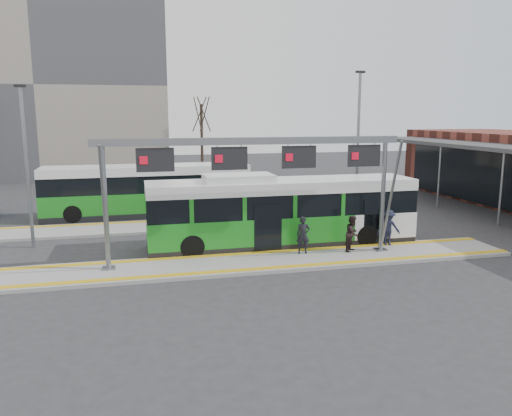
{
  "coord_description": "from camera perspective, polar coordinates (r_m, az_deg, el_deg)",
  "views": [
    {
      "loc": [
        -5.24,
        -19.89,
        6.27
      ],
      "look_at": [
        0.27,
        3.0,
        1.85
      ],
      "focal_mm": 35.0,
      "sensor_mm": 36.0,
      "label": 1
    }
  ],
  "objects": [
    {
      "name": "ground",
      "position": [
        21.5,
        1.17,
        -6.33
      ],
      "size": [
        120.0,
        120.0,
        0.0
      ],
      "primitive_type": "plane",
      "color": "#2D2D30",
      "rests_on": "ground"
    },
    {
      "name": "platform_main",
      "position": [
        21.48,
        1.17,
        -6.14
      ],
      "size": [
        22.0,
        3.0,
        0.15
      ],
      "primitive_type": "cube",
      "color": "gray",
      "rests_on": "ground"
    },
    {
      "name": "platform_second",
      "position": [
        28.59,
        -10.74,
        -2.08
      ],
      "size": [
        20.0,
        3.0,
        0.15
      ],
      "primitive_type": "cube",
      "color": "gray",
      "rests_on": "ground"
    },
    {
      "name": "tactile_main",
      "position": [
        21.45,
        1.17,
        -5.92
      ],
      "size": [
        22.0,
        2.65,
        0.02
      ],
      "color": "gold",
      "rests_on": "platform_main"
    },
    {
      "name": "tactile_second",
      "position": [
        29.7,
        -10.86,
        -1.44
      ],
      "size": [
        20.0,
        0.35,
        0.02
      ],
      "color": "gold",
      "rests_on": "platform_second"
    },
    {
      "name": "gantry",
      "position": [
        20.82,
        0.11,
        5.2
      ],
      "size": [
        13.0,
        1.68,
        5.2
      ],
      "color": "slate",
      "rests_on": "platform_main"
    },
    {
      "name": "apartment_block",
      "position": [
        56.65,
        -23.01,
        12.78
      ],
      "size": [
        24.5,
        12.5,
        18.4
      ],
      "color": "gray",
      "rests_on": "ground"
    },
    {
      "name": "hero_bus",
      "position": [
        24.05,
        2.92,
        -0.54
      ],
      "size": [
        12.87,
        2.76,
        3.53
      ],
      "rotation": [
        0.0,
        0.0,
        0.0
      ],
      "color": "black",
      "rests_on": "ground"
    },
    {
      "name": "bg_bus_green",
      "position": [
        32.05,
        -12.25,
        1.93
      ],
      "size": [
        12.68,
        2.89,
        3.16
      ],
      "rotation": [
        0.0,
        0.0,
        0.02
      ],
      "color": "black",
      "rests_on": "ground"
    },
    {
      "name": "passenger_a",
      "position": [
        22.38,
        5.41,
        -3.1
      ],
      "size": [
        0.66,
        0.49,
        1.66
      ],
      "primitive_type": "imported",
      "rotation": [
        0.0,
        0.0,
        -0.17
      ],
      "color": "black",
      "rests_on": "platform_main"
    },
    {
      "name": "passenger_b",
      "position": [
        23.03,
        10.97,
        -2.88
      ],
      "size": [
        1.0,
        1.0,
        1.64
      ],
      "primitive_type": "imported",
      "rotation": [
        0.0,
        0.0,
        0.78
      ],
      "color": "black",
      "rests_on": "platform_main"
    },
    {
      "name": "passenger_c",
      "position": [
        24.46,
        14.89,
        -2.18
      ],
      "size": [
        1.19,
        0.81,
        1.71
      ],
      "primitive_type": "imported",
      "rotation": [
        0.0,
        0.0,
        -0.17
      ],
      "color": "#1B1E31",
      "rests_on": "platform_main"
    },
    {
      "name": "tree_left",
      "position": [
        50.9,
        -12.17,
        9.75
      ],
      "size": [
        1.4,
        1.4,
        7.52
      ],
      "color": "#382B21",
      "rests_on": "ground"
    },
    {
      "name": "tree_mid",
      "position": [
        49.46,
        -6.26,
        10.55
      ],
      "size": [
        1.4,
        1.4,
        8.26
      ],
      "color": "#382B21",
      "rests_on": "ground"
    },
    {
      "name": "lamp_west",
      "position": [
        25.6,
        -24.74,
        4.67
      ],
      "size": [
        0.5,
        0.25,
        7.61
      ],
      "color": "slate",
      "rests_on": "ground"
    },
    {
      "name": "lamp_east",
      "position": [
        29.44,
        11.55,
        7.14
      ],
      "size": [
        0.5,
        0.25,
        8.69
      ],
      "color": "slate",
      "rests_on": "ground"
    }
  ]
}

